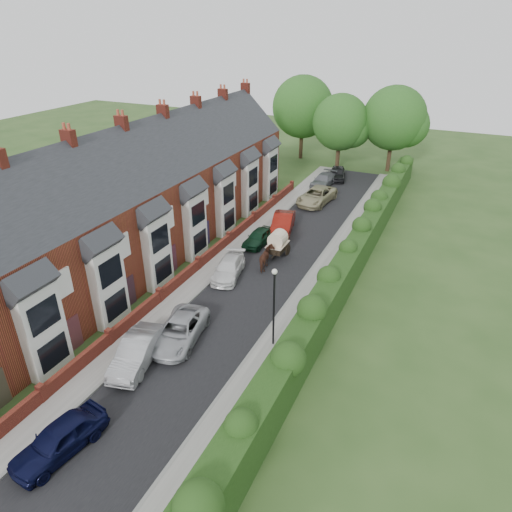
% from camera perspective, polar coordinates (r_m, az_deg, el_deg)
% --- Properties ---
extents(ground, '(140.00, 140.00, 0.00)m').
position_cam_1_polar(ground, '(26.10, -8.54, -13.97)').
color(ground, '#2D4C1E').
rests_on(ground, ground).
extents(road, '(6.00, 58.00, 0.02)m').
position_cam_1_polar(road, '(34.11, 0.69, -2.63)').
color(road, black).
rests_on(road, ground).
extents(pavement_hedge_side, '(2.20, 58.00, 0.12)m').
position_cam_1_polar(pavement_hedge_side, '(32.86, 7.24, -4.04)').
color(pavement_hedge_side, gray).
rests_on(pavement_hedge_side, ground).
extents(pavement_house_side, '(1.70, 58.00, 0.12)m').
position_cam_1_polar(pavement_house_side, '(35.62, -4.97, -1.24)').
color(pavement_house_side, gray).
rests_on(pavement_house_side, ground).
extents(kerb_hedge_side, '(0.18, 58.00, 0.13)m').
position_cam_1_polar(kerb_hedge_side, '(33.13, 5.52, -3.65)').
color(kerb_hedge_side, gray).
rests_on(kerb_hedge_side, ground).
extents(kerb_house_side, '(0.18, 58.00, 0.13)m').
position_cam_1_polar(kerb_house_side, '(35.27, -3.83, -1.49)').
color(kerb_house_side, gray).
rests_on(kerb_house_side, ground).
extents(hedge, '(2.10, 58.00, 2.85)m').
position_cam_1_polar(hedge, '(31.69, 10.49, -2.36)').
color(hedge, '#173210').
rests_on(hedge, ground).
extents(terrace_row, '(9.05, 40.50, 11.50)m').
position_cam_1_polar(terrace_row, '(36.50, -15.06, 6.27)').
color(terrace_row, brown).
rests_on(terrace_row, ground).
extents(garden_wall_row, '(0.35, 40.35, 1.10)m').
position_cam_1_polar(garden_wall_row, '(35.14, -7.21, -1.04)').
color(garden_wall_row, maroon).
rests_on(garden_wall_row, ground).
extents(lamppost, '(0.32, 0.32, 5.16)m').
position_cam_1_polar(lamppost, '(25.59, 2.27, -5.28)').
color(lamppost, black).
rests_on(lamppost, ground).
extents(tree_far_left, '(7.14, 6.80, 9.29)m').
position_cam_1_polar(tree_far_left, '(58.87, 10.87, 15.92)').
color(tree_far_left, '#332316').
rests_on(tree_far_left, ground).
extents(tree_far_right, '(7.98, 7.60, 10.31)m').
position_cam_1_polar(tree_far_right, '(59.55, 17.27, 15.93)').
color(tree_far_right, '#332316').
rests_on(tree_far_right, ground).
extents(tree_far_back, '(8.40, 8.00, 10.82)m').
position_cam_1_polar(tree_far_back, '(63.20, 6.25, 17.85)').
color(tree_far_back, '#332316').
rests_on(tree_far_back, ground).
extents(car_navy, '(2.46, 4.63, 1.50)m').
position_cam_1_polar(car_navy, '(23.29, -23.36, -20.25)').
color(car_navy, black).
rests_on(car_navy, ground).
extents(car_silver_a, '(2.71, 4.98, 1.56)m').
position_cam_1_polar(car_silver_a, '(26.64, -14.63, -11.49)').
color(car_silver_a, '#98989C').
rests_on(car_silver_a, ground).
extents(car_silver_b, '(3.22, 5.41, 1.41)m').
position_cam_1_polar(car_silver_b, '(27.81, -9.53, -9.18)').
color(car_silver_b, '#B0B2B8').
rests_on(car_silver_b, ground).
extents(car_white, '(2.75, 4.78, 1.30)m').
position_cam_1_polar(car_white, '(34.01, -3.45, -1.53)').
color(car_white, white).
rests_on(car_white, ground).
extents(car_green, '(1.80, 3.98, 1.33)m').
position_cam_1_polar(car_green, '(38.73, 0.34, 2.36)').
color(car_green, black).
rests_on(car_green, ground).
extents(car_red, '(2.79, 5.14, 1.61)m').
position_cam_1_polar(car_red, '(41.17, 3.37, 4.12)').
color(car_red, maroon).
rests_on(car_red, ground).
extents(car_beige, '(3.26, 5.97, 1.59)m').
position_cam_1_polar(car_beige, '(48.12, 7.59, 7.46)').
color(car_beige, tan).
rests_on(car_beige, ground).
extents(car_grey, '(2.22, 4.85, 1.37)m').
position_cam_1_polar(car_grey, '(53.51, 8.43, 9.37)').
color(car_grey, slate).
rests_on(car_grey, ground).
extents(car_black, '(2.72, 4.64, 1.48)m').
position_cam_1_polar(car_black, '(56.05, 10.16, 10.13)').
color(car_black, black).
rests_on(car_black, ground).
extents(horse, '(1.34, 2.21, 1.74)m').
position_cam_1_polar(horse, '(34.84, 1.33, -0.32)').
color(horse, '#4B271B').
rests_on(horse, ground).
extents(horse_cart, '(1.41, 3.12, 2.25)m').
position_cam_1_polar(horse_cart, '(36.48, 2.74, 1.74)').
color(horse_cart, black).
rests_on(horse_cart, ground).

